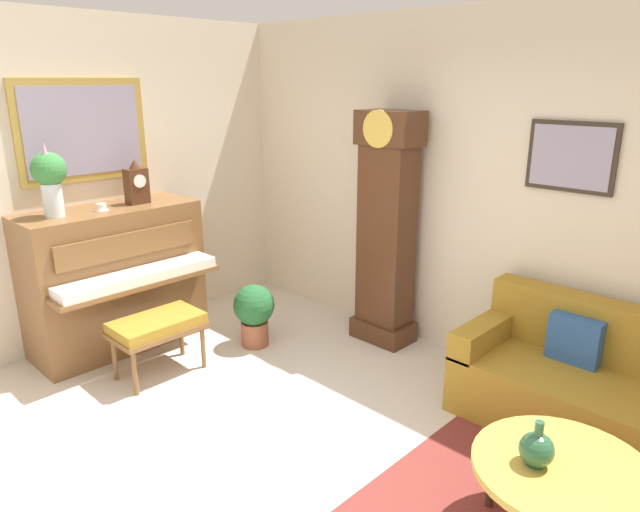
{
  "coord_description": "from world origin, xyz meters",
  "views": [
    {
      "loc": [
        2.26,
        -1.67,
        2.26
      ],
      "look_at": [
        -0.44,
        1.09,
        1.06
      ],
      "focal_mm": 31.97,
      "sensor_mm": 36.0,
      "label": 1
    }
  ],
  "objects_px": {
    "couch": "(611,396)",
    "mantel_clock": "(136,184)",
    "coffee_table": "(563,472)",
    "flower_vase": "(50,177)",
    "teacup": "(101,208)",
    "potted_plant": "(254,311)",
    "piano": "(116,278)",
    "piano_bench": "(157,327)",
    "green_jug": "(537,449)",
    "grandfather_clock": "(386,236)"
  },
  "relations": [
    {
      "from": "piano",
      "to": "flower_vase",
      "type": "relative_size",
      "value": 2.48
    },
    {
      "from": "piano_bench",
      "to": "green_jug",
      "type": "bearing_deg",
      "value": 7.79
    },
    {
      "from": "piano",
      "to": "couch",
      "type": "height_order",
      "value": "piano"
    },
    {
      "from": "coffee_table",
      "to": "flower_vase",
      "type": "xyz_separation_m",
      "value": [
        -3.7,
        -0.87,
        1.13
      ]
    },
    {
      "from": "piano",
      "to": "green_jug",
      "type": "relative_size",
      "value": 6.0
    },
    {
      "from": "potted_plant",
      "to": "piano",
      "type": "bearing_deg",
      "value": -136.66
    },
    {
      "from": "flower_vase",
      "to": "piano",
      "type": "bearing_deg",
      "value": 90.29
    },
    {
      "from": "piano_bench",
      "to": "teacup",
      "type": "relative_size",
      "value": 6.03
    },
    {
      "from": "coffee_table",
      "to": "green_jug",
      "type": "bearing_deg",
      "value": -141.36
    },
    {
      "from": "coffee_table",
      "to": "flower_vase",
      "type": "distance_m",
      "value": 3.96
    },
    {
      "from": "mantel_clock",
      "to": "teacup",
      "type": "distance_m",
      "value": 0.39
    },
    {
      "from": "green_jug",
      "to": "potted_plant",
      "type": "relative_size",
      "value": 0.43
    },
    {
      "from": "couch",
      "to": "mantel_clock",
      "type": "bearing_deg",
      "value": -160.5
    },
    {
      "from": "piano",
      "to": "couch",
      "type": "xyz_separation_m",
      "value": [
        3.57,
        1.54,
        -0.31
      ]
    },
    {
      "from": "coffee_table",
      "to": "potted_plant",
      "type": "relative_size",
      "value": 1.57
    },
    {
      "from": "piano",
      "to": "mantel_clock",
      "type": "bearing_deg",
      "value": 89.44
    },
    {
      "from": "piano_bench",
      "to": "mantel_clock",
      "type": "bearing_deg",
      "value": 156.2
    },
    {
      "from": "piano",
      "to": "flower_vase",
      "type": "distance_m",
      "value": 1.02
    },
    {
      "from": "couch",
      "to": "mantel_clock",
      "type": "relative_size",
      "value": 5.0
    },
    {
      "from": "teacup",
      "to": "couch",
      "type": "bearing_deg",
      "value": 24.69
    },
    {
      "from": "teacup",
      "to": "green_jug",
      "type": "xyz_separation_m",
      "value": [
        3.54,
        0.43,
        -0.72
      ]
    },
    {
      "from": "piano_bench",
      "to": "green_jug",
      "type": "xyz_separation_m",
      "value": [
        2.87,
        0.39,
        0.13
      ]
    },
    {
      "from": "grandfather_clock",
      "to": "teacup",
      "type": "height_order",
      "value": "grandfather_clock"
    },
    {
      "from": "teacup",
      "to": "green_jug",
      "type": "bearing_deg",
      "value": 6.9
    },
    {
      "from": "teacup",
      "to": "potted_plant",
      "type": "relative_size",
      "value": 0.21
    },
    {
      "from": "piano",
      "to": "grandfather_clock",
      "type": "distance_m",
      "value": 2.36
    },
    {
      "from": "grandfather_clock",
      "to": "flower_vase",
      "type": "bearing_deg",
      "value": -126.59
    },
    {
      "from": "piano_bench",
      "to": "flower_vase",
      "type": "xyz_separation_m",
      "value": [
        -0.72,
        -0.39,
        1.14
      ]
    },
    {
      "from": "grandfather_clock",
      "to": "potted_plant",
      "type": "xyz_separation_m",
      "value": [
        -0.73,
        -0.9,
        -0.64
      ]
    },
    {
      "from": "grandfather_clock",
      "to": "flower_vase",
      "type": "relative_size",
      "value": 3.5
    },
    {
      "from": "teacup",
      "to": "flower_vase",
      "type": "bearing_deg",
      "value": -98.56
    },
    {
      "from": "coffee_table",
      "to": "mantel_clock",
      "type": "distance_m",
      "value": 3.83
    },
    {
      "from": "piano_bench",
      "to": "coffee_table",
      "type": "height_order",
      "value": "piano_bench"
    },
    {
      "from": "flower_vase",
      "to": "green_jug",
      "type": "xyz_separation_m",
      "value": [
        3.59,
        0.78,
        -1.01
      ]
    },
    {
      "from": "teacup",
      "to": "potted_plant",
      "type": "xyz_separation_m",
      "value": [
        0.81,
        0.89,
        -0.94
      ]
    },
    {
      "from": "mantel_clock",
      "to": "coffee_table",
      "type": "bearing_deg",
      "value": 2.51
    },
    {
      "from": "coffee_table",
      "to": "teacup",
      "type": "bearing_deg",
      "value": -171.96
    },
    {
      "from": "coffee_table",
      "to": "potted_plant",
      "type": "height_order",
      "value": "potted_plant"
    },
    {
      "from": "piano",
      "to": "green_jug",
      "type": "bearing_deg",
      "value": 5.53
    },
    {
      "from": "mantel_clock",
      "to": "green_jug",
      "type": "xyz_separation_m",
      "value": [
        3.59,
        0.08,
        -0.87
      ]
    },
    {
      "from": "piano_bench",
      "to": "flower_vase",
      "type": "bearing_deg",
      "value": -151.77
    },
    {
      "from": "piano",
      "to": "potted_plant",
      "type": "relative_size",
      "value": 2.57
    },
    {
      "from": "piano",
      "to": "piano_bench",
      "type": "bearing_deg",
      "value": -3.57
    },
    {
      "from": "couch",
      "to": "coffee_table",
      "type": "bearing_deg",
      "value": -83.37
    },
    {
      "from": "grandfather_clock",
      "to": "mantel_clock",
      "type": "relative_size",
      "value": 5.34
    },
    {
      "from": "couch",
      "to": "flower_vase",
      "type": "height_order",
      "value": "flower_vase"
    },
    {
      "from": "potted_plant",
      "to": "mantel_clock",
      "type": "bearing_deg",
      "value": -147.82
    },
    {
      "from": "mantel_clock",
      "to": "grandfather_clock",
      "type": "bearing_deg",
      "value": 42.12
    },
    {
      "from": "teacup",
      "to": "potted_plant",
      "type": "distance_m",
      "value": 1.52
    },
    {
      "from": "flower_vase",
      "to": "mantel_clock",
      "type": "bearing_deg",
      "value": 89.96
    }
  ]
}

